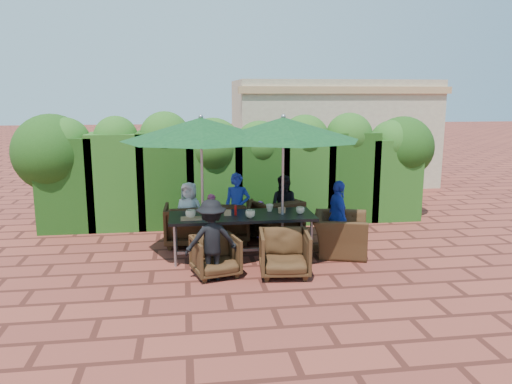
{
  "coord_description": "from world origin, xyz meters",
  "views": [
    {
      "loc": [
        -1.1,
        -8.31,
        2.78
      ],
      "look_at": [
        0.15,
        0.4,
        1.06
      ],
      "focal_mm": 35.0,
      "sensor_mm": 36.0,
      "label": 1
    }
  ],
  "objects": [
    {
      "name": "chair_far_right",
      "position": [
        0.63,
        1.01,
        0.43
      ],
      "size": [
        1.09,
        1.07,
        0.87
      ],
      "primitive_type": "imported",
      "rotation": [
        0.0,
        0.0,
        3.57
      ],
      "color": "black",
      "rests_on": "ground"
    },
    {
      "name": "chair_near_left",
      "position": [
        -0.67,
        -0.88,
        0.34
      ],
      "size": [
        0.8,
        0.77,
        0.69
      ],
      "primitive_type": "imported",
      "rotation": [
        0.0,
        0.0,
        0.25
      ],
      "color": "black",
      "rests_on": "ground"
    },
    {
      "name": "number_block_left",
      "position": [
        -0.41,
        -0.06,
        0.8
      ],
      "size": [
        0.12,
        0.06,
        0.1
      ],
      "primitive_type": "cube",
      "color": "tan",
      "rests_on": "dining_table"
    },
    {
      "name": "umbrella_left",
      "position": [
        -0.82,
        -0.0,
        2.21
      ],
      "size": [
        2.66,
        2.66,
        2.46
      ],
      "color": "gray",
      "rests_on": "ground"
    },
    {
      "name": "pedestrian_b",
      "position": [
        2.63,
        4.27,
        0.82
      ],
      "size": [
        0.88,
        0.64,
        1.65
      ],
      "primitive_type": "imported",
      "rotation": [
        0.0,
        0.0,
        2.93
      ],
      "color": "#D44B84",
      "rests_on": "ground"
    },
    {
      "name": "adult_near_left",
      "position": [
        -0.74,
        -1.03,
        0.62
      ],
      "size": [
        0.83,
        0.45,
        1.24
      ],
      "primitive_type": "imported",
      "rotation": [
        0.0,
        0.0,
        3.25
      ],
      "color": "black",
      "rests_on": "ground"
    },
    {
      "name": "cup_e",
      "position": [
        0.85,
        -0.09,
        0.81
      ],
      "size": [
        0.15,
        0.15,
        0.12
      ],
      "primitive_type": "imported",
      "color": "beige",
      "rests_on": "dining_table"
    },
    {
      "name": "serving_tray",
      "position": [
        -1.02,
        -0.21,
        0.76
      ],
      "size": [
        0.35,
        0.25,
        0.02
      ],
      "primitive_type": "cube",
      "color": "#A77550",
      "rests_on": "dining_table"
    },
    {
      "name": "cup_d",
      "position": [
        0.36,
        0.15,
        0.81
      ],
      "size": [
        0.13,
        0.13,
        0.12
      ],
      "primitive_type": "imported",
      "color": "beige",
      "rests_on": "dining_table"
    },
    {
      "name": "number_block_right",
      "position": [
        0.55,
        -0.0,
        0.8
      ],
      "size": [
        0.12,
        0.06,
        0.1
      ],
      "primitive_type": "cube",
      "color": "tan",
      "rests_on": "dining_table"
    },
    {
      "name": "cup_b",
      "position": [
        -0.73,
        0.01,
        0.82
      ],
      "size": [
        0.16,
        0.16,
        0.15
      ],
      "primitive_type": "imported",
      "color": "beige",
      "rests_on": "dining_table"
    },
    {
      "name": "adult_far_mid",
      "position": [
        -0.15,
        0.82,
        0.67
      ],
      "size": [
        0.55,
        0.48,
        1.34
      ],
      "primitive_type": "imported",
      "rotation": [
        0.0,
        0.0,
        -0.19
      ],
      "color": "#2037AD",
      "rests_on": "ground"
    },
    {
      "name": "chair_far_left",
      "position": [
        -1.09,
        0.83,
        0.42
      ],
      "size": [
        0.85,
        0.79,
        0.85
      ],
      "primitive_type": "imported",
      "rotation": [
        0.0,
        0.0,
        3.11
      ],
      "color": "black",
      "rests_on": "ground"
    },
    {
      "name": "ground",
      "position": [
        0.0,
        0.0,
        0.0
      ],
      "size": [
        80.0,
        80.0,
        0.0
      ],
      "primitive_type": "plane",
      "color": "brown",
      "rests_on": "ground"
    },
    {
      "name": "cup_c",
      "position": [
        -0.04,
        -0.27,
        0.82
      ],
      "size": [
        0.17,
        0.17,
        0.13
      ],
      "primitive_type": "imported",
      "color": "beige",
      "rests_on": "dining_table"
    },
    {
      "name": "pedestrian_c",
      "position": [
        3.1,
        4.32,
        0.96
      ],
      "size": [
        1.27,
        1.27,
        1.93
      ],
      "primitive_type": "imported",
      "rotation": [
        0.0,
        0.0,
        2.36
      ],
      "color": "#9998A0",
      "rests_on": "ground"
    },
    {
      "name": "umbrella_right",
      "position": [
        0.54,
        -0.1,
        2.21
      ],
      "size": [
        2.63,
        2.63,
        2.46
      ],
      "color": "gray",
      "rests_on": "ground"
    },
    {
      "name": "adult_end_right",
      "position": [
        1.56,
        -0.01,
        0.65
      ],
      "size": [
        0.39,
        0.77,
        1.3
      ],
      "primitive_type": "imported",
      "rotation": [
        0.0,
        0.0,
        1.59
      ],
      "color": "#2037AD",
      "rests_on": "ground"
    },
    {
      "name": "hedge_wall",
      "position": [
        -0.15,
        2.32,
        1.33
      ],
      "size": [
        9.1,
        1.6,
        2.44
      ],
      "color": "#15330D",
      "rests_on": "ground"
    },
    {
      "name": "chair_end_right",
      "position": [
        1.59,
        -0.07,
        0.46
      ],
      "size": [
        0.98,
        1.22,
        0.92
      ],
      "primitive_type": "imported",
      "rotation": [
        0.0,
        0.0,
        1.26
      ],
      "color": "black",
      "rests_on": "ground"
    },
    {
      "name": "sauce_bottle",
      "position": [
        -0.26,
        0.0,
        0.83
      ],
      "size": [
        0.04,
        0.04,
        0.17
      ],
      "primitive_type": "cylinder",
      "color": "#4C230C",
      "rests_on": "dining_table"
    },
    {
      "name": "chair_far_mid",
      "position": [
        -0.26,
        1.0,
        0.42
      ],
      "size": [
        0.97,
        0.93,
        0.85
      ],
      "primitive_type": "imported",
      "rotation": [
        0.0,
        0.0,
        2.92
      ],
      "color": "black",
      "rests_on": "ground"
    },
    {
      "name": "cup_a",
      "position": [
        -1.03,
        -0.14,
        0.82
      ],
      "size": [
        0.17,
        0.17,
        0.13
      ],
      "primitive_type": "imported",
      "color": "beige",
      "rests_on": "dining_table"
    },
    {
      "name": "pedestrian_a",
      "position": [
        1.49,
        4.12,
        0.92
      ],
      "size": [
        1.82,
        1.22,
        1.84
      ],
      "primitive_type": "imported",
      "rotation": [
        0.0,
        0.0,
        2.75
      ],
      "color": "#328D26",
      "rests_on": "ground"
    },
    {
      "name": "building",
      "position": [
        3.5,
        6.99,
        1.61
      ],
      "size": [
        6.2,
        3.08,
        3.2
      ],
      "color": "beige",
      "rests_on": "ground"
    },
    {
      "name": "child_left",
      "position": [
        -0.61,
        1.0,
        0.46
      ],
      "size": [
        0.36,
        0.3,
        0.92
      ],
      "primitive_type": "imported",
      "rotation": [
        0.0,
        0.0,
        0.11
      ],
      "color": "#D44B84",
      "rests_on": "ground"
    },
    {
      "name": "chair_near_right",
      "position": [
        0.39,
        -1.02,
        0.39
      ],
      "size": [
        0.82,
        0.78,
        0.78
      ],
      "primitive_type": "imported",
      "rotation": [
        0.0,
        0.0,
        -0.1
      ],
      "color": "black",
      "rests_on": "ground"
    },
    {
      "name": "dining_table",
      "position": [
        -0.16,
        -0.04,
        0.68
      ],
      "size": [
        2.48,
        0.9,
        0.75
      ],
      "color": "black",
      "rests_on": "ground"
    },
    {
      "name": "adult_far_left",
      "position": [
        -1.04,
        0.98,
        0.58
      ],
      "size": [
        0.66,
        0.54,
        1.16
      ],
      "primitive_type": "imported",
      "rotation": [
        0.0,
        0.0,
        -0.42
      ],
      "color": "silver",
      "rests_on": "ground"
    },
    {
      "name": "child_right",
      "position": [
        0.35,
        1.09,
        0.37
      ],
      "size": [
        0.31,
        0.28,
        0.73
      ],
      "primitive_type": "imported",
      "rotation": [
        0.0,
        0.0,
        0.28
      ],
      "color": "#A955B9",
      "rests_on": "ground"
    },
    {
      "name": "ketchup_bottle",
      "position": [
        -0.27,
        -0.05,
        0.83
      ],
      "size": [
        0.04,
        0.04,
        0.17
      ],
      "primitive_type": "cylinder",
      "color": "#B20C0A",
      "rests_on": "dining_table"
    },
    {
      "name": "adult_far_right",
      "position": [
        0.79,
        0.88,
        0.63
      ],
      "size": [
        0.7,
        0.58,
        1.26
      ],
      "primitive_type": "imported",
      "rotation": [
        0.0,
        0.0,
        -0.41
      ],
      "color": "black",
      "rests_on": "ground"
    }
  ]
}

